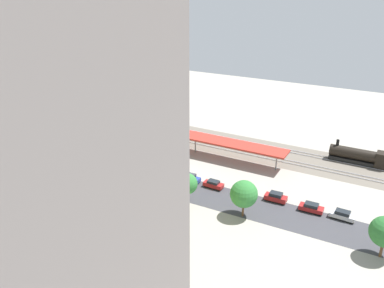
% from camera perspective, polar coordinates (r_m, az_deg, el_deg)
% --- Properties ---
extents(ground_plane, '(183.01, 183.01, 0.00)m').
position_cam_1_polar(ground_plane, '(90.42, -0.24, -4.72)').
color(ground_plane, gray).
rests_on(ground_plane, ground).
extents(rail_bed, '(114.71, 17.21, 0.01)m').
position_cam_1_polar(rail_bed, '(107.93, 4.92, -0.02)').
color(rail_bed, '#665E54').
rests_on(rail_bed, ground).
extents(street_asphalt, '(114.58, 11.99, 0.01)m').
position_cam_1_polar(street_asphalt, '(86.80, -1.66, -5.99)').
color(street_asphalt, '#38383D').
rests_on(street_asphalt, ground).
extents(track_rails, '(114.34, 10.78, 0.12)m').
position_cam_1_polar(track_rails, '(107.86, 4.93, 0.06)').
color(track_rails, '#9E9EA8').
rests_on(track_rails, ground).
extents(platform_canopy_near, '(46.00, 6.29, 4.54)m').
position_cam_1_polar(platform_canopy_near, '(101.11, 0.47, 1.08)').
color(platform_canopy_near, '#A82D23').
rests_on(platform_canopy_near, ground).
extents(locomotive, '(14.36, 3.06, 5.03)m').
position_cam_1_polar(locomotive, '(103.72, 22.35, -1.67)').
color(locomotive, black).
rests_on(locomotive, ground).
extents(freight_coach_far, '(19.57, 3.49, 5.74)m').
position_cam_1_polar(freight_coach_far, '(117.54, -8.85, 3.31)').
color(freight_coach_far, black).
rests_on(freight_coach_far, ground).
extents(parked_car_0, '(4.65, 2.07, 1.68)m').
position_cam_1_polar(parked_car_0, '(81.03, 20.00, -9.22)').
color(parked_car_0, black).
rests_on(parked_car_0, ground).
extents(parked_car_1, '(4.46, 1.93, 1.70)m').
position_cam_1_polar(parked_car_1, '(81.51, 16.10, -8.46)').
color(parked_car_1, black).
rests_on(parked_car_1, ground).
extents(parked_car_2, '(4.31, 1.87, 1.86)m').
position_cam_1_polar(parked_car_2, '(83.19, 11.46, -7.22)').
color(parked_car_2, black).
rests_on(parked_car_2, ground).
extents(parked_car_3, '(4.69, 2.05, 1.68)m').
position_cam_1_polar(parked_car_3, '(84.40, 7.15, -6.51)').
color(parked_car_3, black).
rests_on(parked_car_3, ground).
extents(parked_car_4, '(4.30, 2.00, 1.62)m').
position_cam_1_polar(parked_car_4, '(86.45, 2.97, -5.59)').
color(parked_car_4, black).
rests_on(parked_car_4, ground).
extents(parked_car_5, '(4.81, 1.74, 1.83)m').
position_cam_1_polar(parked_car_5, '(88.71, -0.37, -4.71)').
color(parked_car_5, black).
rests_on(parked_car_5, ground).
extents(construction_building, '(32.96, 20.22, 18.68)m').
position_cam_1_polar(construction_building, '(75.56, -21.35, -4.37)').
color(construction_building, yellow).
rests_on(construction_building, ground).
extents(construction_roof_slab, '(33.58, 20.84, 0.40)m').
position_cam_1_polar(construction_roof_slab, '(71.95, -22.43, 2.41)').
color(construction_roof_slab, '#ADA89E').
rests_on(construction_roof_slab, construction_building).
extents(tower_crane, '(21.78, 22.91, 32.89)m').
position_cam_1_polar(tower_crane, '(55.09, -13.36, -1.14)').
color(tower_crane, gray).
rests_on(tower_crane, ground).
extents(box_truck_0, '(9.97, 2.62, 3.25)m').
position_cam_1_polar(box_truck_0, '(84.34, -10.82, -6.11)').
color(box_truck_0, black).
rests_on(box_truck_0, ground).
extents(street_tree_0, '(4.01, 4.01, 6.61)m').
position_cam_1_polar(street_tree_0, '(78.54, -0.68, -5.52)').
color(street_tree_0, brown).
rests_on(street_tree_0, ground).
extents(street_tree_1, '(5.05, 5.05, 7.14)m').
position_cam_1_polar(street_tree_1, '(75.69, 7.15, -6.85)').
color(street_tree_1, brown).
rests_on(street_tree_1, ground).
extents(traffic_light, '(0.50, 0.36, 6.33)m').
position_cam_1_polar(traffic_light, '(83.42, -5.45, -4.09)').
color(traffic_light, '#333333').
rests_on(traffic_light, ground).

